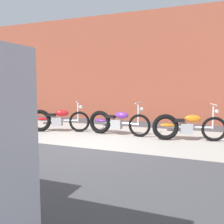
{
  "coord_description": "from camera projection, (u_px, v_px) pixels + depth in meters",
  "views": [
    {
      "loc": [
        3.18,
        -5.36,
        1.53
      ],
      "look_at": [
        0.39,
        1.44,
        0.75
      ],
      "focal_mm": 40.71,
      "sensor_mm": 36.0,
      "label": 1
    }
  ],
  "objects": [
    {
      "name": "motorcycle_red",
      "position": [
        55.0,
        120.0,
        8.33
      ],
      "size": [
        1.93,
        0.88,
        1.03
      ],
      "rotation": [
        0.0,
        0.0,
        0.34
      ],
      "color": "black",
      "rests_on": "ground"
    },
    {
      "name": "sidewalk_slab",
      "position": [
        104.0,
        134.0,
        7.9
      ],
      "size": [
        36.0,
        3.5,
        0.01
      ],
      "primitive_type": "cube",
      "color": "#B2ADA3",
      "rests_on": "ground"
    },
    {
      "name": "motorcycle_purple",
      "position": [
        114.0,
        122.0,
        7.82
      ],
      "size": [
        2.01,
        0.58,
        1.03
      ],
      "rotation": [
        0.0,
        0.0,
        -0.02
      ],
      "color": "black",
      "rests_on": "ground"
    },
    {
      "name": "ground_plane",
      "position": [
        75.0,
        147.0,
        6.29
      ],
      "size": [
        80.0,
        80.0,
        0.0
      ],
      "primitive_type": "plane",
      "color": "#47474C"
    },
    {
      "name": "motorcycle_orange",
      "position": [
        184.0,
        126.0,
        7.0
      ],
      "size": [
        1.97,
        0.76,
        1.03
      ],
      "rotation": [
        0.0,
        0.0,
        0.26
      ],
      "color": "black",
      "rests_on": "ground"
    },
    {
      "name": "brick_building_wall",
      "position": [
        137.0,
        68.0,
        10.84
      ],
      "size": [
        36.0,
        0.5,
        4.54
      ],
      "primitive_type": "cube",
      "color": "brown",
      "rests_on": "ground"
    }
  ]
}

